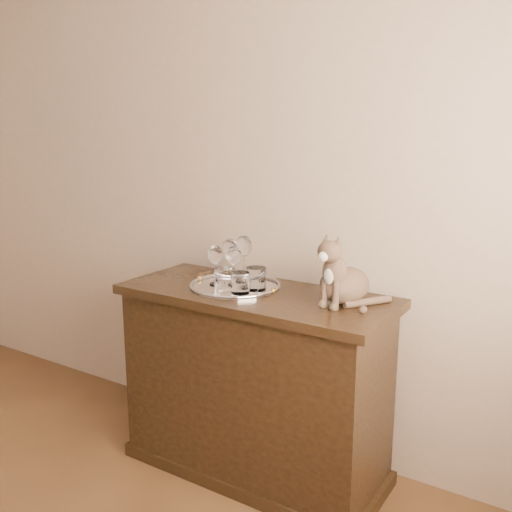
{
  "coord_description": "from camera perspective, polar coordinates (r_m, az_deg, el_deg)",
  "views": [
    {
      "loc": [
        1.86,
        -0.04,
        1.53
      ],
      "look_at": [
        0.6,
        1.95,
        1.0
      ],
      "focal_mm": 40.0,
      "sensor_mm": 36.0,
      "label": 1
    }
  ],
  "objects": [
    {
      "name": "sideboard",
      "position": [
        2.6,
        -0.08,
        -12.63
      ],
      "size": [
        1.2,
        0.5,
        0.85
      ],
      "primitive_type": null,
      "color": "black",
      "rests_on": "ground"
    },
    {
      "name": "wine_glass_b",
      "position": [
        2.59,
        -1.28,
        -0.16
      ],
      "size": [
        0.08,
        0.08,
        0.21
      ],
      "primitive_type": null,
      "color": "silver",
      "rests_on": "tray"
    },
    {
      "name": "tumbler_a",
      "position": [
        2.39,
        -1.6,
        -2.69
      ],
      "size": [
        0.08,
        0.08,
        0.09
      ],
      "primitive_type": "cylinder",
      "color": "silver",
      "rests_on": "tray"
    },
    {
      "name": "tumbler_b",
      "position": [
        2.44,
        -3.23,
        -2.31
      ],
      "size": [
        0.08,
        0.08,
        0.1
      ],
      "primitive_type": "cylinder",
      "color": "white",
      "rests_on": "tray"
    },
    {
      "name": "tray",
      "position": [
        2.5,
        -2.1,
        -3.13
      ],
      "size": [
        0.4,
        0.4,
        0.01
      ],
      "primitive_type": "cylinder",
      "color": "silver",
      "rests_on": "sideboard"
    },
    {
      "name": "wine_glass_a",
      "position": [
        2.58,
        -2.63,
        -0.36
      ],
      "size": [
        0.07,
        0.07,
        0.19
      ],
      "primitive_type": null,
      "color": "silver",
      "rests_on": "tray"
    },
    {
      "name": "wine_glass_c",
      "position": [
        2.52,
        -4.08,
        -0.9
      ],
      "size": [
        0.07,
        0.07,
        0.18
      ],
      "primitive_type": null,
      "color": "silver",
      "rests_on": "tray"
    },
    {
      "name": "tumbler_c",
      "position": [
        2.43,
        -0.01,
        -2.28
      ],
      "size": [
        0.09,
        0.09,
        0.1
      ],
      "primitive_type": "cylinder",
      "color": "silver",
      "rests_on": "tray"
    },
    {
      "name": "cat",
      "position": [
        2.29,
        8.9,
        -1.12
      ],
      "size": [
        0.33,
        0.31,
        0.29
      ],
      "primitive_type": null,
      "rotation": [
        0.0,
        0.0,
        -0.17
      ],
      "color": "#47392A",
      "rests_on": "sideboard"
    },
    {
      "name": "wine_glass_d",
      "position": [
        2.48,
        -2.23,
        -1.02
      ],
      "size": [
        0.07,
        0.07,
        0.18
      ],
      "primitive_type": null,
      "color": "white",
      "rests_on": "tray"
    },
    {
      "name": "wall_back",
      "position": [
        2.96,
        -6.75,
        8.99
      ],
      "size": [
        4.0,
        0.1,
        2.7
      ],
      "primitive_type": "cube",
      "color": "tan",
      "rests_on": "ground"
    }
  ]
}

